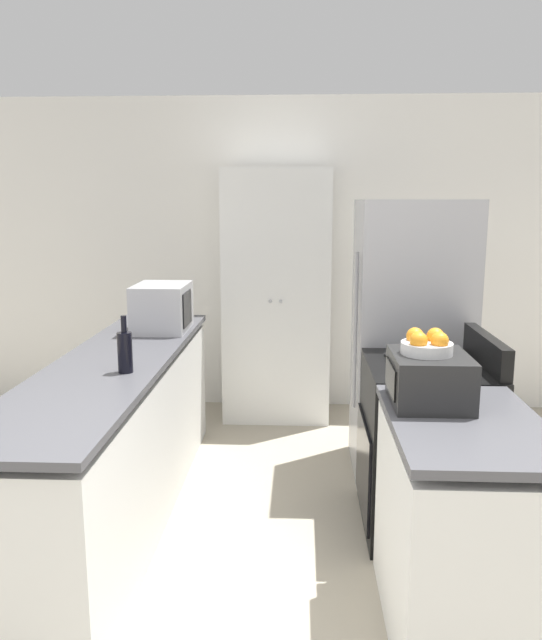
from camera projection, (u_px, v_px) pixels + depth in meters
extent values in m
cube|color=white|center=(280.00, 256.00, 5.29)|extent=(7.00, 0.06, 2.60)
cube|color=silver|center=(117.00, 445.00, 3.47)|extent=(0.58, 2.64, 0.84)
cube|color=#4C4C51|center=(113.00, 363.00, 3.38)|extent=(0.60, 2.69, 0.04)
cube|color=silver|center=(461.00, 536.00, 2.52)|extent=(0.58, 0.92, 0.84)
cube|color=#4C4C51|center=(468.00, 425.00, 2.44)|extent=(0.60, 0.94, 0.04)
cube|color=white|center=(277.00, 296.00, 5.03)|extent=(0.85, 0.53, 2.01)
sphere|color=#B2B2B7|center=(270.00, 301.00, 4.76)|extent=(0.03, 0.03, 0.03)
sphere|color=#B2B2B7|center=(281.00, 301.00, 4.76)|extent=(0.03, 0.03, 0.03)
cube|color=black|center=(425.00, 447.00, 3.35)|extent=(0.64, 0.72, 0.92)
cube|color=black|center=(363.00, 465.00, 3.39)|extent=(0.02, 0.63, 0.50)
cube|color=black|center=(486.00, 350.00, 3.24)|extent=(0.06, 0.69, 0.16)
cylinder|color=black|center=(410.00, 372.00, 3.10)|extent=(0.17, 0.17, 0.01)
cylinder|color=black|center=(400.00, 355.00, 3.44)|extent=(0.17, 0.17, 0.01)
cylinder|color=black|center=(462.00, 373.00, 3.09)|extent=(0.17, 0.17, 0.01)
cylinder|color=black|center=(446.00, 356.00, 3.43)|extent=(0.17, 0.17, 0.01)
cube|color=#A3A3A8|center=(410.00, 339.00, 4.01)|extent=(0.69, 0.71, 1.77)
cylinder|color=gray|center=(356.00, 331.00, 3.82)|extent=(0.02, 0.02, 0.97)
cube|color=#B2B2B7|center=(162.00, 307.00, 4.10)|extent=(0.34, 0.45, 0.31)
cube|color=black|center=(187.00, 308.00, 4.06)|extent=(0.01, 0.28, 0.22)
cylinder|color=black|center=(125.00, 353.00, 3.10)|extent=(0.07, 0.07, 0.20)
cylinder|color=black|center=(124.00, 324.00, 3.07)|extent=(0.03, 0.03, 0.08)
cube|color=black|center=(430.00, 379.00, 2.62)|extent=(0.32, 0.38, 0.21)
cube|color=black|center=(391.00, 378.00, 2.63)|extent=(0.01, 0.26, 0.13)
cylinder|color=silver|center=(427.00, 348.00, 2.60)|extent=(0.21, 0.21, 0.05)
sphere|color=orange|center=(435.00, 336.00, 2.63)|extent=(0.07, 0.07, 0.07)
sphere|color=orange|center=(415.00, 336.00, 2.64)|extent=(0.07, 0.07, 0.07)
sphere|color=orange|center=(419.00, 341.00, 2.55)|extent=(0.07, 0.07, 0.07)
sphere|color=orange|center=(440.00, 341.00, 2.55)|extent=(0.07, 0.07, 0.07)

